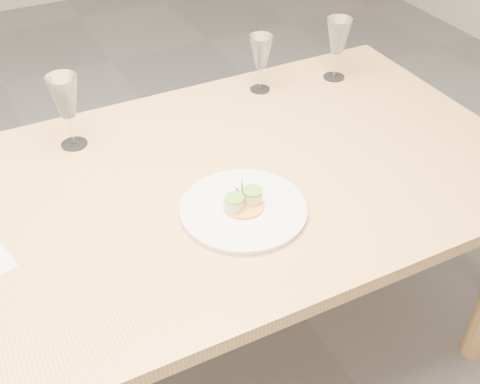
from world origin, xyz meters
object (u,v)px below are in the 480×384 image
wine_glass_3 (338,37)px  wine_glass_1 (65,98)px  wine_glass_2 (261,53)px  dining_table (100,233)px  dinner_plate (244,208)px

wine_glass_3 → wine_glass_1: bearing=-179.7°
wine_glass_3 → wine_glass_2: bearing=171.8°
wine_glass_1 → wine_glass_3: wine_glass_1 is taller
dining_table → dinner_plate: dinner_plate is taller
dining_table → wine_glass_3: size_ratio=11.38×
wine_glass_1 → wine_glass_3: (0.91, 0.00, -0.01)m
wine_glass_3 → dining_table: bearing=-160.4°
dinner_plate → wine_glass_3: (0.60, 0.50, 0.14)m
dinner_plate → wine_glass_2: (0.34, 0.54, 0.12)m
dinner_plate → wine_glass_3: size_ratio=1.52×
dining_table → wine_glass_2: bearing=29.1°
dinner_plate → wine_glass_1: (-0.30, 0.49, 0.14)m
wine_glass_2 → dinner_plate: bearing=-122.0°
wine_glass_3 → dinner_plate: bearing=-140.5°
dinner_plate → wine_glass_2: 0.64m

